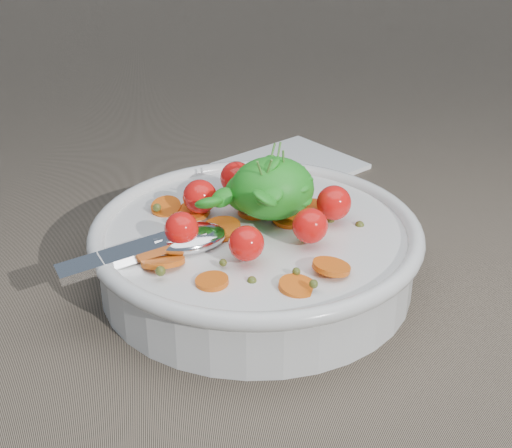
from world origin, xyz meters
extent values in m
plane|color=#7A6B57|center=(0.00, 0.00, 0.00)|extent=(6.00, 6.00, 0.00)
cylinder|color=silver|center=(-0.02, -0.01, 0.02)|extent=(0.25, 0.25, 0.05)
torus|color=silver|center=(-0.02, -0.01, 0.05)|extent=(0.27, 0.27, 0.01)
cylinder|color=silver|center=(-0.02, -0.01, 0.00)|extent=(0.13, 0.13, 0.01)
cylinder|color=brown|center=(-0.02, -0.01, 0.02)|extent=(0.23, 0.23, 0.04)
cylinder|color=orange|center=(-0.02, 0.02, 0.05)|extent=(0.03, 0.03, 0.01)
cylinder|color=orange|center=(-0.05, -0.01, 0.05)|extent=(0.04, 0.04, 0.01)
cylinder|color=orange|center=(0.03, 0.01, 0.05)|extent=(0.04, 0.04, 0.00)
cylinder|color=orange|center=(-0.07, 0.02, 0.05)|extent=(0.04, 0.04, 0.01)
cylinder|color=orange|center=(-0.02, 0.03, 0.05)|extent=(0.03, 0.03, 0.01)
cylinder|color=orange|center=(0.01, 0.04, 0.06)|extent=(0.03, 0.03, 0.01)
cylinder|color=orange|center=(0.02, -0.08, 0.05)|extent=(0.03, 0.03, 0.01)
cylinder|color=orange|center=(-0.05, 0.01, 0.05)|extent=(0.04, 0.04, 0.01)
cylinder|color=orange|center=(0.01, 0.00, 0.05)|extent=(0.04, 0.04, 0.01)
cylinder|color=orange|center=(0.00, 0.05, 0.05)|extent=(0.04, 0.04, 0.01)
cylinder|color=orange|center=(0.01, 0.06, 0.06)|extent=(0.04, 0.04, 0.01)
cylinder|color=orange|center=(-0.04, 0.00, 0.05)|extent=(0.04, 0.05, 0.01)
cylinder|color=orange|center=(-0.09, 0.03, 0.05)|extent=(0.03, 0.03, 0.02)
cylinder|color=orange|center=(-0.10, -0.05, 0.05)|extent=(0.05, 0.04, 0.02)
cylinder|color=orange|center=(-0.07, -0.09, 0.05)|extent=(0.03, 0.03, 0.01)
cylinder|color=orange|center=(-0.01, -0.10, 0.05)|extent=(0.04, 0.04, 0.01)
sphere|color=#4D561C|center=(0.01, 0.06, 0.06)|extent=(0.01, 0.01, 0.01)
sphere|color=#4D561C|center=(-0.02, 0.04, 0.05)|extent=(0.01, 0.01, 0.01)
sphere|color=#4D561C|center=(-0.10, 0.03, 0.06)|extent=(0.01, 0.01, 0.01)
sphere|color=#4D561C|center=(-0.10, -0.08, 0.06)|extent=(0.01, 0.01, 0.01)
sphere|color=#4D561C|center=(0.00, -0.08, 0.05)|extent=(0.01, 0.01, 0.01)
sphere|color=#4D561C|center=(0.00, -0.11, 0.05)|extent=(0.01, 0.01, 0.01)
sphere|color=#4D561C|center=(-0.06, -0.07, 0.05)|extent=(0.01, 0.01, 0.01)
sphere|color=#4D561C|center=(-0.07, -0.01, 0.05)|extent=(0.01, 0.01, 0.01)
sphere|color=#4D561C|center=(-0.09, 0.00, 0.06)|extent=(0.01, 0.01, 0.01)
sphere|color=#4D561C|center=(-0.05, 0.05, 0.05)|extent=(0.01, 0.01, 0.01)
sphere|color=#4D561C|center=(-0.11, -0.03, 0.05)|extent=(0.01, 0.01, 0.01)
sphere|color=#4D561C|center=(0.06, -0.02, 0.05)|extent=(0.01, 0.01, 0.01)
sphere|color=#4D561C|center=(-0.04, 0.05, 0.05)|extent=(0.01, 0.01, 0.01)
sphere|color=#4D561C|center=(0.02, -0.08, 0.05)|extent=(0.01, 0.01, 0.01)
sphere|color=#4D561C|center=(0.04, 0.00, 0.05)|extent=(0.01, 0.01, 0.01)
sphere|color=#4D561C|center=(-0.04, -0.09, 0.05)|extent=(0.01, 0.01, 0.01)
sphere|color=red|center=(0.04, -0.01, 0.07)|extent=(0.03, 0.03, 0.03)
sphere|color=red|center=(0.01, 0.03, 0.07)|extent=(0.03, 0.03, 0.03)
sphere|color=red|center=(-0.03, 0.05, 0.07)|extent=(0.03, 0.03, 0.03)
sphere|color=red|center=(-0.07, 0.02, 0.07)|extent=(0.03, 0.03, 0.03)
sphere|color=red|center=(-0.08, -0.03, 0.07)|extent=(0.03, 0.03, 0.03)
sphere|color=red|center=(-0.04, -0.06, 0.07)|extent=(0.03, 0.03, 0.03)
sphere|color=red|center=(0.01, -0.04, 0.07)|extent=(0.03, 0.03, 0.03)
ellipsoid|color=green|center=(-0.01, 0.00, 0.08)|extent=(0.07, 0.06, 0.05)
ellipsoid|color=green|center=(-0.03, 0.01, 0.07)|extent=(0.04, 0.04, 0.03)
ellipsoid|color=green|center=(-0.01, 0.01, 0.09)|extent=(0.03, 0.03, 0.01)
ellipsoid|color=green|center=(0.01, -0.01, 0.08)|extent=(0.03, 0.03, 0.02)
ellipsoid|color=green|center=(0.00, -0.01, 0.09)|extent=(0.03, 0.02, 0.03)
ellipsoid|color=green|center=(0.00, 0.01, 0.08)|extent=(0.03, 0.03, 0.02)
ellipsoid|color=green|center=(-0.02, 0.00, 0.09)|extent=(0.03, 0.03, 0.02)
ellipsoid|color=green|center=(-0.01, 0.02, 0.08)|extent=(0.03, 0.03, 0.01)
ellipsoid|color=green|center=(0.00, 0.00, 0.09)|extent=(0.02, 0.03, 0.02)
ellipsoid|color=green|center=(0.00, 0.01, 0.08)|extent=(0.03, 0.03, 0.02)
ellipsoid|color=green|center=(0.01, 0.00, 0.09)|extent=(0.02, 0.02, 0.02)
ellipsoid|color=green|center=(-0.01, 0.03, 0.09)|extent=(0.02, 0.02, 0.01)
ellipsoid|color=green|center=(-0.01, -0.03, 0.09)|extent=(0.03, 0.02, 0.02)
ellipsoid|color=green|center=(0.01, 0.00, 0.09)|extent=(0.03, 0.02, 0.01)
ellipsoid|color=green|center=(0.00, 0.00, 0.08)|extent=(0.02, 0.02, 0.01)
ellipsoid|color=green|center=(-0.01, 0.00, 0.09)|extent=(0.03, 0.03, 0.02)
ellipsoid|color=green|center=(0.01, 0.02, 0.08)|extent=(0.02, 0.02, 0.01)
ellipsoid|color=green|center=(0.01, -0.01, 0.09)|extent=(0.03, 0.03, 0.01)
ellipsoid|color=green|center=(-0.03, 0.01, 0.08)|extent=(0.02, 0.02, 0.01)
ellipsoid|color=green|center=(-0.01, -0.01, 0.10)|extent=(0.03, 0.02, 0.02)
ellipsoid|color=green|center=(0.01, 0.00, 0.09)|extent=(0.02, 0.02, 0.02)
ellipsoid|color=green|center=(-0.02, -0.04, 0.09)|extent=(0.03, 0.03, 0.02)
ellipsoid|color=green|center=(-0.03, 0.00, 0.08)|extent=(0.02, 0.02, 0.01)
ellipsoid|color=green|center=(0.01, 0.00, 0.08)|extent=(0.03, 0.03, 0.02)
ellipsoid|color=green|center=(-0.01, 0.00, 0.09)|extent=(0.03, 0.03, 0.02)
ellipsoid|color=green|center=(-0.05, -0.01, 0.08)|extent=(0.03, 0.02, 0.02)
ellipsoid|color=green|center=(-0.06, -0.01, 0.08)|extent=(0.03, 0.03, 0.02)
cylinder|color=#4C8C33|center=(-0.02, -0.01, 0.09)|extent=(0.01, 0.01, 0.04)
cylinder|color=#4C8C33|center=(-0.02, -0.01, 0.09)|extent=(0.01, 0.01, 0.04)
cylinder|color=#4C8C33|center=(0.00, 0.01, 0.09)|extent=(0.01, 0.02, 0.04)
cylinder|color=#4C8C33|center=(0.00, 0.00, 0.09)|extent=(0.00, 0.00, 0.04)
cylinder|color=#4C8C33|center=(-0.01, 0.01, 0.09)|extent=(0.01, 0.01, 0.04)
ellipsoid|color=silver|center=(-0.08, -0.03, 0.05)|extent=(0.07, 0.06, 0.02)
cube|color=silver|center=(-0.12, -0.04, 0.05)|extent=(0.11, 0.06, 0.02)
cylinder|color=silver|center=(-0.09, -0.03, 0.06)|extent=(0.02, 0.02, 0.01)
cube|color=white|center=(0.05, 0.22, 0.00)|extent=(0.18, 0.18, 0.01)
camera|label=1|loc=(-0.10, -0.51, 0.32)|focal=50.00mm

